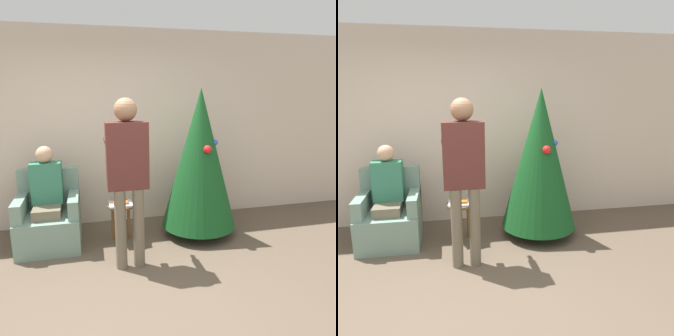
# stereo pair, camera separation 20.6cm
# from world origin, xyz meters

# --- Properties ---
(ground_plane) EXTENTS (14.00, 14.00, 0.00)m
(ground_plane) POSITION_xyz_m (0.00, 0.00, 0.00)
(ground_plane) COLOR brown
(wall_back) EXTENTS (8.00, 0.06, 2.70)m
(wall_back) POSITION_xyz_m (0.00, 2.23, 1.35)
(wall_back) COLOR beige
(wall_back) RESTS_ON ground_plane
(christmas_tree) EXTENTS (0.97, 0.97, 1.92)m
(christmas_tree) POSITION_xyz_m (1.16, 1.49, 1.03)
(christmas_tree) COLOR brown
(christmas_tree) RESTS_ON ground_plane
(armchair) EXTENTS (0.73, 0.72, 0.93)m
(armchair) POSITION_xyz_m (-0.74, 1.61, 0.33)
(armchair) COLOR gray
(armchair) RESTS_ON ground_plane
(person_seated) EXTENTS (0.36, 0.46, 1.24)m
(person_seated) POSITION_xyz_m (-0.74, 1.58, 0.68)
(person_seated) COLOR #6B604C
(person_seated) RESTS_ON ground_plane
(person_standing) EXTENTS (0.44, 0.57, 1.82)m
(person_standing) POSITION_xyz_m (0.16, 0.90, 1.10)
(person_standing) COLOR #6B604C
(person_standing) RESTS_ON ground_plane
(side_stool) EXTENTS (0.33, 0.33, 0.49)m
(side_stool) POSITION_xyz_m (0.13, 1.49, 0.39)
(side_stool) COLOR brown
(side_stool) RESTS_ON ground_plane
(laptop) EXTENTS (0.29, 0.26, 0.02)m
(laptop) POSITION_xyz_m (0.13, 1.49, 0.50)
(laptop) COLOR silver
(laptop) RESTS_ON side_stool
(book) EXTENTS (0.18, 0.13, 0.02)m
(book) POSITION_xyz_m (0.13, 1.49, 0.52)
(book) COLOR orange
(book) RESTS_ON laptop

